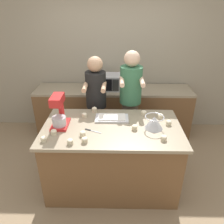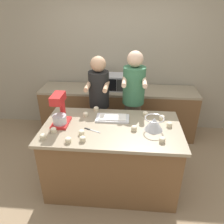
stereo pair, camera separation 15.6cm
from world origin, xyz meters
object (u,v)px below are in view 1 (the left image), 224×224
Objects in this scene: person_left at (96,106)px; baking_tray at (112,118)px; mixing_bowl at (154,122)px; cupcake_9 at (83,134)px; cupcake_3 at (94,109)px; cupcake_5 at (135,127)px; cupcake_7 at (144,113)px; cupcake_11 at (70,142)px; knife at (92,131)px; cupcake_2 at (84,115)px; stand_mixer at (59,113)px; cupcake_1 at (160,116)px; cupcake_10 at (85,140)px; cupcake_0 at (169,123)px; cupcake_6 at (44,139)px; cupcake_8 at (54,132)px; microwave_oven at (104,82)px; person_right at (130,104)px; cupcake_4 at (164,138)px.

baking_tray is at bearing -64.28° from person_left.
cupcake_9 is (-0.85, -0.19, -0.05)m from mixing_bowl.
cupcake_3 is 1.00× the size of cupcake_5.
cupcake_7 is 1.13m from cupcake_11.
knife is 2.97× the size of cupcake_2.
stand_mixer is 5.83× the size of cupcake_11.
stand_mixer reaches higher than baking_tray.
cupcake_3 is 0.72m from cupcake_5.
cupcake_5 is at bearing -140.61° from cupcake_1.
cupcake_10 is (-0.81, -0.32, -0.05)m from mixing_bowl.
cupcake_10 is (-0.04, -0.76, 0.00)m from cupcake_3.
mixing_bowl is (1.16, -0.04, -0.09)m from stand_mixer.
cupcake_0 is 1.24m from cupcake_11.
person_left reaches higher than cupcake_5.
cupcake_1 is at bearing 22.33° from cupcake_6.
person_left is at bearing 64.93° from cupcake_8.
microwave_oven is 1.46m from knife.
cupcake_8 is (-0.94, -0.90, 0.05)m from person_right.
cupcake_1 is 0.23m from cupcake_7.
cupcake_5 is (-0.44, -0.12, 0.00)m from cupcake_0.
baking_tray is 0.77m from cupcake_8.
stand_mixer reaches higher than cupcake_1.
cupcake_7 and cupcake_10 have the same top height.
stand_mixer is 0.38m from cupcake_2.
cupcake_5 and cupcake_11 have the same top height.
stand_mixer is at bearing 116.72° from cupcake_11.
cupcake_10 and cupcake_11 have the same top height.
cupcake_6 is at bearing -164.88° from cupcake_0.
cupcake_10 is at bearing -72.72° from cupcake_9.
cupcake_1 is 0.52m from cupcake_4.
person_right reaches higher than knife.
microwave_oven is 1.62m from cupcake_8.
mixing_bowl reaches higher than cupcake_6.
stand_mixer is at bearing 143.86° from cupcake_9.
cupcake_2 is 0.62m from cupcake_11.
person_left is 3.99× the size of stand_mixer.
cupcake_4 is at bearing -110.28° from cupcake_0.
cupcake_11 is at bearing -127.89° from knife.
cupcake_0 is 1.52m from cupcake_6.
cupcake_3 is (-0.00, -0.29, 0.08)m from person_left.
person_right is 4.20× the size of stand_mixer.
cupcake_9 is at bearing -96.24° from microwave_oven.
cupcake_0 reaches higher than knife.
cupcake_7 and cupcake_8 have the same top height.
cupcake_6 is 1.00× the size of cupcake_11.
cupcake_6 is (-0.49, -0.75, 0.00)m from cupcake_3.
cupcake_4 is at bearing -65.28° from microwave_oven.
cupcake_4 is 1.04m from cupcake_11.
stand_mixer reaches higher than knife.
cupcake_2 is 1.09m from cupcake_4.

